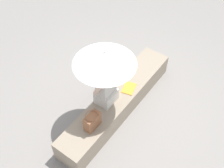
{
  "coord_description": "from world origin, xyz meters",
  "views": [
    {
      "loc": [
        2.54,
        1.73,
        4.13
      ],
      "look_at": [
        0.1,
        -0.04,
        0.75
      ],
      "focal_mm": 45.32,
      "sensor_mm": 36.0,
      "label": 1
    }
  ],
  "objects_px": {
    "person_seated": "(106,85)",
    "parasol": "(104,58)",
    "handbag_black": "(92,121)",
    "magazine": "(129,88)"
  },
  "relations": [
    {
      "from": "person_seated",
      "to": "parasol",
      "type": "xyz_separation_m",
      "value": [
        0.0,
        -0.01,
        0.58
      ]
    },
    {
      "from": "handbag_black",
      "to": "parasol",
      "type": "bearing_deg",
      "value": -164.32
    },
    {
      "from": "parasol",
      "to": "handbag_black",
      "type": "relative_size",
      "value": 3.79
    },
    {
      "from": "handbag_black",
      "to": "magazine",
      "type": "bearing_deg",
      "value": 178.65
    },
    {
      "from": "parasol",
      "to": "handbag_black",
      "type": "bearing_deg",
      "value": 15.68
    },
    {
      "from": "person_seated",
      "to": "magazine",
      "type": "distance_m",
      "value": 0.61
    },
    {
      "from": "handbag_black",
      "to": "person_seated",
      "type": "bearing_deg",
      "value": -165.76
    },
    {
      "from": "parasol",
      "to": "handbag_black",
      "type": "height_order",
      "value": "parasol"
    },
    {
      "from": "person_seated",
      "to": "parasol",
      "type": "height_order",
      "value": "parasol"
    },
    {
      "from": "handbag_black",
      "to": "magazine",
      "type": "relative_size",
      "value": 1.04
    }
  ]
}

